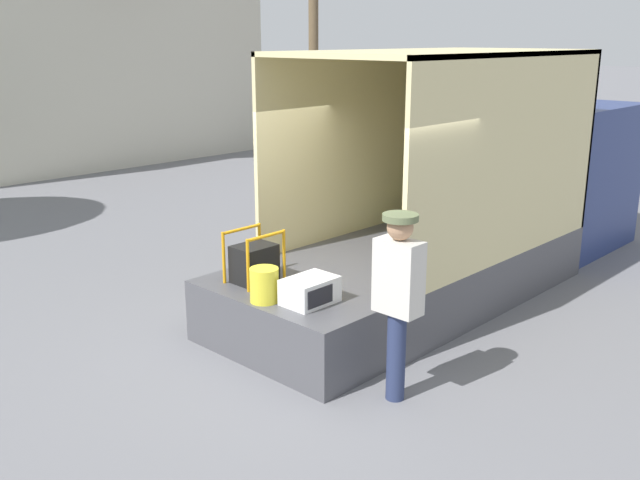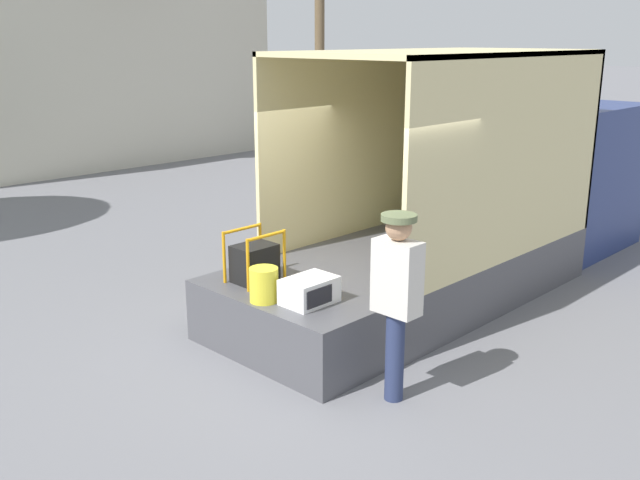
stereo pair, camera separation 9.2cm
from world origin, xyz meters
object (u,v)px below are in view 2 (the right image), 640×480
(microwave, at_px, (309,291))
(portable_generator, at_px, (256,262))
(pickup_truck_black, at_px, (596,153))
(orange_bucket, at_px, (264,285))
(box_truck, at_px, (509,198))
(utility_pole, at_px, (320,0))
(worker_person, at_px, (397,287))

(microwave, height_order, portable_generator, portable_generator)
(microwave, height_order, pickup_truck_black, pickup_truck_black)
(orange_bucket, bearing_deg, microwave, -52.81)
(microwave, height_order, orange_bucket, orange_bucket)
(pickup_truck_black, bearing_deg, microwave, -169.19)
(box_truck, height_order, utility_pole, utility_pole)
(utility_pole, bearing_deg, worker_person, -132.86)
(worker_person, relative_size, pickup_truck_black, 0.35)
(worker_person, bearing_deg, pickup_truck_black, 15.75)
(portable_generator, bearing_deg, box_truck, -6.15)
(portable_generator, distance_m, utility_pole, 14.02)
(box_truck, relative_size, pickup_truck_black, 1.28)
(microwave, xyz_separation_m, pickup_truck_black, (11.90, 2.27, -0.18))
(box_truck, distance_m, portable_generator, 4.60)
(box_truck, distance_m, utility_pole, 11.53)
(portable_generator, distance_m, pickup_truck_black, 11.92)
(orange_bucket, distance_m, worker_person, 1.50)
(utility_pole, bearing_deg, portable_generator, -138.57)
(portable_generator, xyz_separation_m, worker_person, (0.01, -1.98, 0.20))
(portable_generator, xyz_separation_m, utility_pole, (10.20, 9.00, 3.39))
(microwave, bearing_deg, utility_pole, 44.01)
(pickup_truck_black, bearing_deg, portable_generator, -173.47)
(microwave, distance_m, utility_pole, 14.70)
(box_truck, relative_size, utility_pole, 0.79)
(box_truck, bearing_deg, portable_generator, 173.85)
(worker_person, bearing_deg, orange_bucket, 104.11)
(portable_generator, relative_size, pickup_truck_black, 0.11)
(worker_person, bearing_deg, box_truck, 18.05)
(worker_person, xyz_separation_m, pickup_truck_black, (11.83, 3.34, -0.47))
(worker_person, xyz_separation_m, utility_pole, (10.19, 10.98, 3.19))
(portable_generator, distance_m, worker_person, 1.99)
(orange_bucket, xyz_separation_m, utility_pole, (10.55, 9.54, 3.43))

